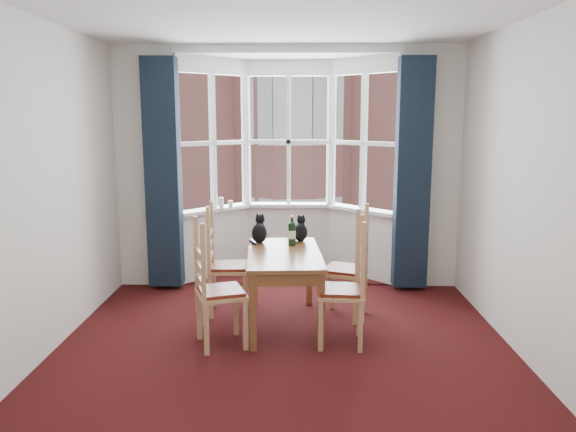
{
  "coord_description": "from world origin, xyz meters",
  "views": [
    {
      "loc": [
        0.11,
        -4.29,
        2.01
      ],
      "look_at": [
        0.02,
        1.05,
        1.05
      ],
      "focal_mm": 35.0,
      "sensor_mm": 36.0,
      "label": 1
    }
  ],
  "objects_px": {
    "chair_left_near": "(211,294)",
    "chair_right_near": "(352,293)",
    "dining_table": "(284,262)",
    "cat_right": "(301,231)",
    "wine_bottle": "(292,233)",
    "candle_short": "(231,204)",
    "cat_left": "(259,231)",
    "chair_right_far": "(353,272)",
    "candle_tall": "(221,203)",
    "chair_left_far": "(220,268)"
  },
  "relations": [
    {
      "from": "chair_right_near",
      "to": "dining_table",
      "type": "bearing_deg",
      "value": 143.24
    },
    {
      "from": "cat_right",
      "to": "cat_left",
      "type": "bearing_deg",
      "value": -169.45
    },
    {
      "from": "candle_tall",
      "to": "cat_right",
      "type": "bearing_deg",
      "value": -50.65
    },
    {
      "from": "chair_left_near",
      "to": "chair_right_near",
      "type": "xyz_separation_m",
      "value": [
        1.23,
        0.07,
        0.0
      ]
    },
    {
      "from": "chair_left_far",
      "to": "wine_bottle",
      "type": "bearing_deg",
      "value": -3.89
    },
    {
      "from": "chair_right_near",
      "to": "wine_bottle",
      "type": "xyz_separation_m",
      "value": [
        -0.53,
        0.74,
        0.38
      ]
    },
    {
      "from": "cat_right",
      "to": "chair_right_far",
      "type": "bearing_deg",
      "value": -28.4
    },
    {
      "from": "chair_right_near",
      "to": "chair_right_far",
      "type": "distance_m",
      "value": 0.67
    },
    {
      "from": "chair_right_far",
      "to": "cat_right",
      "type": "bearing_deg",
      "value": 151.6
    },
    {
      "from": "dining_table",
      "to": "chair_left_near",
      "type": "relative_size",
      "value": 1.44
    },
    {
      "from": "cat_left",
      "to": "cat_right",
      "type": "relative_size",
      "value": 1.09
    },
    {
      "from": "dining_table",
      "to": "chair_right_far",
      "type": "height_order",
      "value": "chair_right_far"
    },
    {
      "from": "dining_table",
      "to": "chair_right_near",
      "type": "height_order",
      "value": "chair_right_near"
    },
    {
      "from": "chair_left_near",
      "to": "wine_bottle",
      "type": "bearing_deg",
      "value": 49.0
    },
    {
      "from": "cat_right",
      "to": "chair_left_near",
      "type": "bearing_deg",
      "value": -127.77
    },
    {
      "from": "dining_table",
      "to": "candle_tall",
      "type": "bearing_deg",
      "value": 115.92
    },
    {
      "from": "chair_left_near",
      "to": "cat_left",
      "type": "xyz_separation_m",
      "value": [
        0.36,
        0.94,
        0.37
      ]
    },
    {
      "from": "candle_short",
      "to": "dining_table",
      "type": "bearing_deg",
      "value": -67.62
    },
    {
      "from": "chair_left_far",
      "to": "chair_right_far",
      "type": "height_order",
      "value": "same"
    },
    {
      "from": "chair_right_far",
      "to": "wine_bottle",
      "type": "bearing_deg",
      "value": 173.37
    },
    {
      "from": "chair_left_far",
      "to": "candle_short",
      "type": "xyz_separation_m",
      "value": [
        -0.04,
        1.39,
        0.44
      ]
    },
    {
      "from": "chair_left_far",
      "to": "candle_tall",
      "type": "bearing_deg",
      "value": 96.6
    },
    {
      "from": "wine_bottle",
      "to": "chair_left_near",
      "type": "bearing_deg",
      "value": -131.0
    },
    {
      "from": "chair_left_near",
      "to": "chair_right_far",
      "type": "relative_size",
      "value": 1.0
    },
    {
      "from": "cat_left",
      "to": "cat_right",
      "type": "xyz_separation_m",
      "value": [
        0.42,
        0.08,
        -0.01
      ]
    },
    {
      "from": "chair_left_far",
      "to": "chair_left_near",
      "type": "bearing_deg",
      "value": -87.39
    },
    {
      "from": "dining_table",
      "to": "candle_tall",
      "type": "xyz_separation_m",
      "value": [
        -0.82,
        1.7,
        0.31
      ]
    },
    {
      "from": "chair_right_near",
      "to": "candle_short",
      "type": "relative_size",
      "value": 10.14
    },
    {
      "from": "chair_left_near",
      "to": "chair_left_far",
      "type": "relative_size",
      "value": 1.0
    },
    {
      "from": "cat_right",
      "to": "wine_bottle",
      "type": "height_order",
      "value": "wine_bottle"
    },
    {
      "from": "cat_left",
      "to": "chair_right_near",
      "type": "bearing_deg",
      "value": -45.11
    },
    {
      "from": "chair_right_far",
      "to": "candle_short",
      "type": "distance_m",
      "value": 2.1
    },
    {
      "from": "chair_right_near",
      "to": "chair_right_far",
      "type": "height_order",
      "value": "same"
    },
    {
      "from": "chair_left_far",
      "to": "candle_short",
      "type": "bearing_deg",
      "value": 91.8
    },
    {
      "from": "chair_right_far",
      "to": "cat_right",
      "type": "height_order",
      "value": "cat_right"
    },
    {
      "from": "dining_table",
      "to": "chair_left_far",
      "type": "relative_size",
      "value": 1.44
    },
    {
      "from": "chair_right_near",
      "to": "chair_left_near",
      "type": "bearing_deg",
      "value": -176.87
    },
    {
      "from": "cat_left",
      "to": "candle_short",
      "type": "bearing_deg",
      "value": 108.9
    },
    {
      "from": "chair_right_far",
      "to": "candle_short",
      "type": "bearing_deg",
      "value": 132.61
    },
    {
      "from": "chair_left_far",
      "to": "chair_right_near",
      "type": "xyz_separation_m",
      "value": [
        1.27,
        -0.79,
        0.0
      ]
    },
    {
      "from": "cat_right",
      "to": "dining_table",
      "type": "bearing_deg",
      "value": -107.66
    },
    {
      "from": "chair_left_near",
      "to": "cat_left",
      "type": "relative_size",
      "value": 3.04
    },
    {
      "from": "candle_tall",
      "to": "candle_short",
      "type": "bearing_deg",
      "value": 14.8
    },
    {
      "from": "chair_left_near",
      "to": "chair_right_near",
      "type": "distance_m",
      "value": 1.23
    },
    {
      "from": "candle_tall",
      "to": "chair_right_far",
      "type": "bearing_deg",
      "value": -44.56
    },
    {
      "from": "dining_table",
      "to": "chair_right_near",
      "type": "distance_m",
      "value": 0.77
    },
    {
      "from": "chair_left_near",
      "to": "wine_bottle",
      "type": "relative_size",
      "value": 3.06
    },
    {
      "from": "cat_left",
      "to": "cat_right",
      "type": "distance_m",
      "value": 0.43
    },
    {
      "from": "chair_right_near",
      "to": "candle_tall",
      "type": "height_order",
      "value": "candle_tall"
    },
    {
      "from": "wine_bottle",
      "to": "candle_short",
      "type": "xyz_separation_m",
      "value": [
        -0.78,
        1.44,
        0.06
      ]
    }
  ]
}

